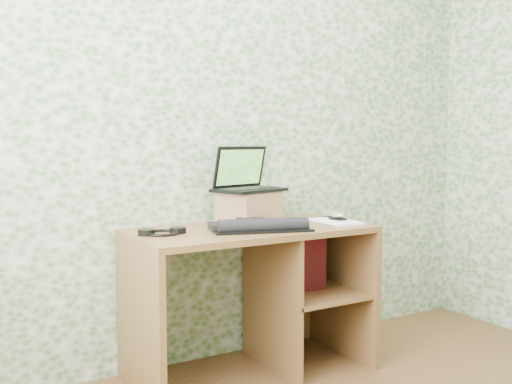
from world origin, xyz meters
TOP-DOWN VIEW (x-y plane):
  - wall_back at (0.00, 1.75)m, footprint 3.50×0.00m
  - desk at (0.08, 1.47)m, footprint 1.20×0.60m
  - riser at (0.07, 1.58)m, footprint 0.33×0.30m
  - laptop at (0.07, 1.62)m, footprint 0.41×0.34m
  - keyboard at (-0.02, 1.34)m, footprint 0.48×0.36m
  - headphones at (-0.46, 1.47)m, footprint 0.23×0.18m
  - notepad at (0.46, 1.36)m, footprint 0.20×0.28m
  - mouse at (0.50, 1.38)m, footprint 0.06×0.10m
  - pen at (0.53, 1.45)m, footprint 0.05×0.13m
  - red_box at (0.31, 1.44)m, footprint 0.26×0.08m

SIDE VIEW (x-z plane):
  - desk at x=0.08m, z-range 0.11..0.86m
  - red_box at x=0.31m, z-range 0.39..0.70m
  - notepad at x=0.46m, z-range 0.75..0.76m
  - headphones at x=-0.46m, z-range 0.75..0.77m
  - pen at x=0.53m, z-range 0.76..0.77m
  - keyboard at x=-0.02m, z-range 0.74..0.81m
  - mouse at x=0.50m, z-range 0.76..0.80m
  - riser at x=0.07m, z-range 0.75..0.92m
  - laptop at x=0.07m, z-range 0.86..1.09m
  - wall_back at x=0.00m, z-range -0.45..3.05m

